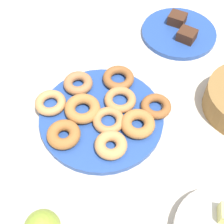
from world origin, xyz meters
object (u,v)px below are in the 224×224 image
Objects in this scene: donut_0 at (50,103)px; donut_6 at (111,145)px; donut_2 at (120,100)px; brownie_near at (177,19)px; donut_7 at (118,78)px; donut_4 at (78,83)px; brownie_far at (187,35)px; donut_1 at (138,124)px; cake_plate at (179,33)px; donut_5 at (82,109)px; donut_plate at (101,117)px; donut_9 at (109,120)px; donut_3 at (64,134)px; donut_8 at (156,106)px.

donut_6 reaches higher than donut_0.
donut_2 is 1.61× the size of brownie_near.
donut_0 is 0.19m from donut_2.
donut_7 is 1.66× the size of brownie_near.
brownie_far is at bearing 141.92° from donut_4.
donut_1 is at bearing -5.78° from brownie_far.
cake_plate is (-0.40, 0.01, -0.02)m from donut_1.
donut_0 is 0.88× the size of donut_5.
donut_2 is at bearing 24.20° from donut_7.
donut_plate is 0.14m from donut_0.
donut_6 is 1.51× the size of brownie_far.
donut_1 reaches higher than cake_plate.
donut_0 is 1.01× the size of donut_9.
brownie_far reaches higher than donut_5.
donut_9 is at bearing 132.81° from donut_3.
donut_8 is (-0.17, 0.19, -0.00)m from donut_3.
brownie_far reaches higher than donut_0.
brownie_far reaches higher than donut_plate.
donut_plate is 3.74× the size of donut_1.
donut_8 reaches higher than cake_plate.
donut_6 is at bearing 15.72° from donut_7.
donut_plate is 0.12m from donut_4.
donut_8 is (-0.00, 0.22, -0.00)m from donut_4.
donut_6 is (-0.01, 0.12, -0.00)m from donut_3.
donut_2 is at bearing -168.81° from donut_6.
brownie_near is 0.08m from brownie_far.
donut_6 reaches higher than donut_8.
donut_3 is at bearing -15.81° from brownie_near.
donut_1 is 0.93× the size of donut_5.
brownie_far reaches higher than donut_6.
donut_0 is at bearing -35.40° from brownie_far.
donut_6 is at bearing 97.00° from donut_3.
donut_4 is 0.86× the size of donut_5.
donut_5 is at bearing -51.22° from donut_2.
donut_1 is at bearing 88.89° from donut_plate.
donut_0 is at bearing -30.45° from cake_plate.
donut_2 is 0.38m from brownie_near.
donut_5 reaches higher than donut_2.
donut_0 is 0.20m from donut_7.
donut_3 is (0.10, -0.06, 0.02)m from donut_plate.
brownie_near is at bearing 168.36° from donut_plate.
donut_8 is at bearing 3.32° from cake_plate.
donut_3 and donut_5 have the same top height.
brownie_near is (-0.45, 0.06, 0.00)m from donut_9.
donut_plate is at bearing 97.79° from donut_0.
donut_2 is at bearing -18.92° from brownie_far.
donut_0 is at bearing -82.35° from donut_5.
donut_plate is 0.10m from donut_1.
donut_4 is 1.01× the size of donut_6.
cake_plate is (-0.33, 0.21, -0.02)m from donut_4.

